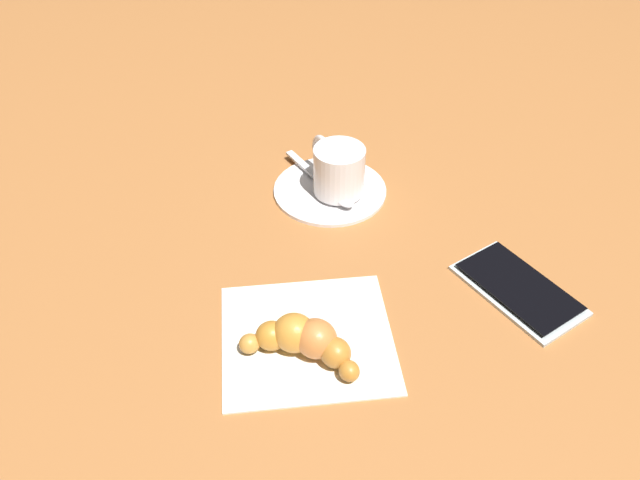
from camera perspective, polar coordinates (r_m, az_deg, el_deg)
The scene contains 8 objects.
ground_plane at distance 0.70m, azimuth -1.11°, elevation -2.26°, with size 1.80×1.80×0.00m, color #A06232.
saucer at distance 0.80m, azimuth 0.87°, elevation 4.48°, with size 0.14×0.14×0.01m, color white.
espresso_cup at distance 0.77m, azimuth 1.58°, elevation 6.17°, with size 0.09×0.06×0.06m.
teaspoon at distance 0.79m, azimuth 0.80°, elevation 4.62°, with size 0.13×0.06×0.01m.
sugar_packet at distance 0.81m, azimuth 1.76°, elevation 5.82°, with size 0.06×0.02×0.01m, color beige.
napkin at distance 0.63m, azimuth -1.11°, elevation -8.50°, with size 0.15×0.16×0.00m, color silver.
croissant at distance 0.60m, azimuth -1.41°, elevation -8.67°, with size 0.08×0.11×0.04m.
cell_phone at distance 0.70m, azimuth 16.89°, elevation -4.07°, with size 0.15×0.12×0.01m.
Camera 1 is at (-0.50, 0.09, 0.48)m, focal length 36.76 mm.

